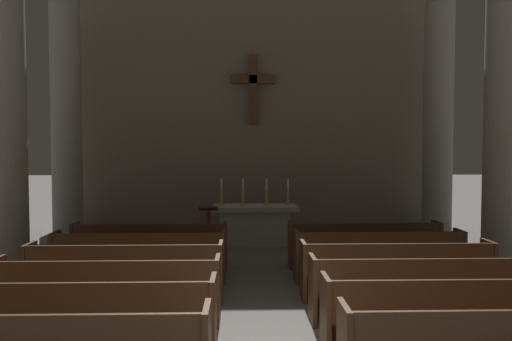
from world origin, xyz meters
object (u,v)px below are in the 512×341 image
Objects in this scene: pew_right_row_2 at (453,314)px; column_right_second at (505,105)px; pew_right_row_3 at (420,289)px; candlestick_inner_right at (266,197)px; pew_right_row_4 at (397,270)px; candlestick_outer_right at (288,197)px; column_left_second at (5,104)px; lectern at (209,231)px; pew_left_row_3 at (107,291)px; pew_left_row_4 at (126,272)px; pew_left_row_2 at (82,318)px; pew_left_row_6 at (150,246)px; altar at (255,224)px; pew_right_row_6 at (364,244)px; column_right_third at (438,116)px; candlestick_inner_left at (243,197)px; pew_left_row_5 at (139,257)px; column_left_third at (66,115)px; pew_right_row_5 at (378,256)px; candlestick_outer_left at (221,197)px.

column_right_second is at bearing 55.51° from pew_right_row_2.
candlestick_inner_right reaches higher than pew_right_row_3.
pew_right_row_4 is 4.86m from candlestick_outer_right.
column_left_second reaches higher than lectern.
pew_left_row_3 is 4.53m from pew_right_row_2.
pew_left_row_4 and pew_right_row_4 have the same top height.
pew_left_row_2 is 5.65m from lectern.
pew_left_row_6 is 1.42× the size of altar.
pew_right_row_6 is 4.93m from column_right_third.
pew_left_row_3 is 1.00× the size of pew_right_row_4.
pew_right_row_2 is 8.25m from column_right_third.
lectern is at bearing 48.98° from pew_left_row_6.
pew_right_row_3 is 6.03m from candlestick_inner_right.
column_right_second is 9.96× the size of candlestick_inner_left.
candlestick_inner_right is at bearing 69.64° from pew_left_row_2.
pew_left_row_4 is 4.57× the size of candlestick_outer_right.
pew_right_row_6 is (0.00, 2.14, 0.00)m from pew_right_row_4.
candlestick_outer_right is at bearing 0.00° from candlestick_inner_left.
column_left_third is (-2.71, 4.05, 2.85)m from pew_left_row_5.
pew_left_row_3 is 9.85m from column_right_third.
pew_right_row_5 is 4.05m from lectern.
pew_right_row_3 is 1.00× the size of pew_right_row_6.
column_left_third reaches higher than pew_right_row_5.
altar is (-4.91, 2.80, -2.79)m from column_right_second.
pew_left_row_5 and pew_right_row_5 have the same top height.
pew_left_row_2 is 4.57× the size of candlestick_outer_left.
altar reaches higher than pew_right_row_4.
pew_right_row_4 is 1.42× the size of altar.
pew_right_row_3 is at bearing -66.20° from candlestick_inner_left.
lectern is (-0.25, -1.20, -0.68)m from candlestick_outer_left.
pew_left_row_6 is at bearing 180.00° from pew_right_row_6.
altar is at bearing 131.75° from pew_right_row_6.
pew_left_row_6 is (0.00, 2.14, 0.00)m from pew_left_row_4.
lectern reaches higher than pew_right_row_2.
column_left_third reaches higher than pew_left_row_2.
pew_left_row_3 is at bearing -118.28° from candlestick_outer_right.
pew_left_row_2 is 10.55m from column_right_third.
pew_right_row_5 is at bearing -29.66° from column_left_third.
pew_left_row_5 and pew_right_row_4 have the same top height.
column_left_second is at bearing 124.49° from pew_left_row_2.
candlestick_outer_right is at bearing -5.11° from column_left_third.
lectern reaches higher than pew_right_row_4.
pew_left_row_2 and pew_left_row_6 have the same top height.
column_left_third reaches higher than candlestick_outer_right.
pew_right_row_4 is 4.57× the size of candlestick_inner_right.
pew_right_row_5 is (0.00, 3.21, 0.00)m from pew_right_row_2.
pew_left_row_2 is at bearing -101.34° from candlestick_outer_left.
pew_right_row_2 is 4.57× the size of candlestick_inner_right.
pew_left_row_2 is at bearing -105.76° from candlestick_inner_left.
candlestick_outer_left is (-3.05, 4.60, 0.75)m from pew_right_row_4.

